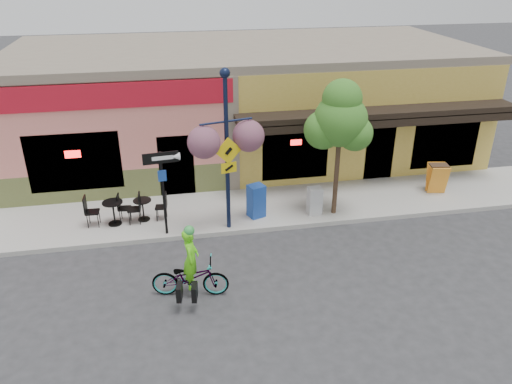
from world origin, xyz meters
The scene contains 14 objects.
ground centered at (0.00, 0.00, 0.00)m, with size 90.00×90.00×0.00m, color #2D2D30.
sidewalk centered at (0.00, 2.00, 0.07)m, with size 24.00×3.00×0.15m, color #9E9B93.
curb centered at (0.00, 0.55, 0.07)m, with size 24.00×0.12×0.15m, color #A8A59E.
building centered at (0.00, 7.50, 2.25)m, with size 18.20×8.20×4.50m, color #D9776B, non-canonical shape.
bicycle centered at (-2.96, -2.20, 0.51)m, with size 0.67×1.93×1.01m, color maroon.
cyclist_rider centered at (-2.91, -2.20, 0.81)m, with size 0.59×0.39×1.61m, color #5EE117.
lamp_post centered at (-1.58, 0.77, 2.60)m, with size 1.56×0.63×4.90m, color #101832, non-canonical shape.
one_way_sign centered at (-3.48, 0.74, 1.47)m, with size 1.01×0.22×2.63m, color black, non-canonical shape.
cafe_set_left centered at (-5.05, 1.61, 0.65)m, with size 1.67×0.84×1.00m, color black, non-canonical shape.
cafe_set_right centered at (-4.17, 1.73, 0.60)m, with size 1.51×0.76×0.91m, color black, non-canonical shape.
newspaper_box_blue centered at (-0.62, 1.31, 0.69)m, with size 0.49×0.43×1.08m, color #193E96, non-canonical shape.
newspaper_box_grey centered at (1.26, 1.14, 0.60)m, with size 0.42×0.38×0.91m, color #B7B7B7, non-canonical shape.
street_tree centered at (1.91, 1.07, 2.36)m, with size 1.73×1.73×4.43m, color #3D7A26, non-canonical shape.
sandwich_board centered at (5.91, 1.71, 0.67)m, with size 0.63×0.46×1.04m, color orange, non-canonical shape.
Camera 1 is at (-3.26, -12.59, 7.81)m, focal length 35.00 mm.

